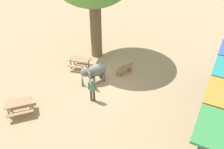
# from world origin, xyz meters

# --- Properties ---
(ground_plane) EXTENTS (60.00, 60.00, 0.00)m
(ground_plane) POSITION_xyz_m (0.00, 0.00, 0.00)
(ground_plane) COLOR tan
(elephant) EXTENTS (1.88, 1.71, 1.37)m
(elephant) POSITION_xyz_m (0.49, -0.28, 0.87)
(elephant) COLOR slate
(elephant) RESTS_ON ground_plane
(person_handler) EXTENTS (0.32, 0.48, 1.62)m
(person_handler) POSITION_xyz_m (2.27, 0.66, 0.95)
(person_handler) COLOR #3F3833
(person_handler) RESTS_ON ground_plane
(wooden_bench) EXTENTS (1.43, 0.97, 0.88)m
(wooden_bench) POSITION_xyz_m (-1.42, 1.11, 0.47)
(wooden_bench) COLOR #9E7A51
(wooden_bench) RESTS_ON ground_plane
(picnic_table_near) EXTENTS (2.11, 2.10, 0.78)m
(picnic_table_near) POSITION_xyz_m (5.20, -2.56, 0.59)
(picnic_table_near) COLOR #9E7A51
(picnic_table_near) RESTS_ON ground_plane
(picnic_table_far) EXTENTS (1.80, 1.82, 0.78)m
(picnic_table_far) POSITION_xyz_m (-0.60, -2.27, 0.59)
(picnic_table_far) COLOR #9E7A51
(picnic_table_far) RESTS_ON ground_plane
(feed_bucket) EXTENTS (0.36, 0.36, 0.32)m
(feed_bucket) POSITION_xyz_m (-1.68, -1.01, 0.16)
(feed_bucket) COLOR gray
(feed_bucket) RESTS_ON ground_plane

